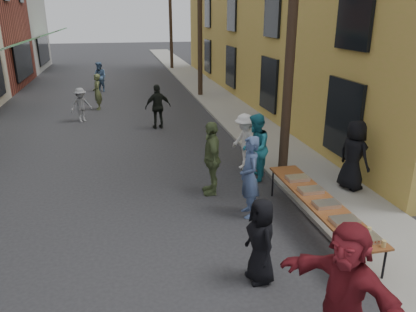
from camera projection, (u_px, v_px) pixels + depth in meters
name	position (u px, v px, depth m)	size (l,w,h in m)	color
ground	(138.00, 248.00, 8.09)	(120.00, 120.00, 0.00)	#28282B
sidewalk	(212.00, 95.00, 22.89)	(2.20, 60.00, 0.10)	gray
building_ochre	(329.00, 2.00, 21.55)	(10.00, 28.00, 10.00)	#B59E40
utility_pole_near	(293.00, 10.00, 10.22)	(0.26, 0.26, 9.00)	#2D2116
utility_pole_mid	(200.00, 11.00, 21.26)	(0.26, 0.26, 9.00)	#2D2116
utility_pole_far	(170.00, 12.00, 32.31)	(0.26, 0.26, 9.00)	#2D2116
serving_table	(319.00, 201.00, 8.50)	(0.70, 4.00, 0.75)	brown
catering_tray_sausage	(364.00, 238.00, 6.95)	(0.50, 0.33, 0.08)	maroon
catering_tray_foil_b	(344.00, 221.00, 7.55)	(0.50, 0.33, 0.08)	#B2B2B7
catering_tray_buns	(326.00, 204.00, 8.19)	(0.50, 0.33, 0.08)	tan
catering_tray_foil_d	(311.00, 190.00, 8.84)	(0.50, 0.33, 0.08)	#B2B2B7
catering_tray_buns_end	(297.00, 178.00, 9.48)	(0.50, 0.33, 0.08)	tan
condiment_jar_a	(363.00, 249.00, 6.63)	(0.07, 0.07, 0.08)	#A57F26
condiment_jar_b	(359.00, 246.00, 6.72)	(0.07, 0.07, 0.08)	#A57F26
condiment_jar_c	(356.00, 243.00, 6.82)	(0.07, 0.07, 0.08)	#A57F26
cup_stack	(384.00, 244.00, 6.76)	(0.08, 0.08, 0.12)	tan
guest_front_a	(261.00, 241.00, 6.91)	(0.75, 0.49, 1.54)	black
guest_front_b	(249.00, 177.00, 9.13)	(0.69, 0.46, 1.90)	#465A87
guest_front_c	(255.00, 148.00, 11.10)	(0.92, 0.72, 1.89)	teal
guest_front_d	(245.00, 142.00, 11.94)	(1.09, 0.63, 1.69)	white
guest_front_e	(212.00, 158.00, 10.28)	(1.12, 0.47, 1.92)	#5B6D3F
guest_queue_back	(345.00, 290.00, 5.37)	(1.82, 0.58, 1.97)	maroon
server	(354.00, 155.00, 10.33)	(0.89, 0.58, 1.83)	black
passerby_left	(81.00, 105.00, 17.27)	(0.94, 0.54, 1.45)	gray
passerby_mid	(158.00, 107.00, 16.20)	(1.05, 0.44, 1.79)	black
passerby_right	(97.00, 92.00, 19.40)	(0.62, 0.41, 1.71)	#586238
passerby_far	(100.00, 77.00, 23.87)	(0.84, 0.65, 1.73)	#52749E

